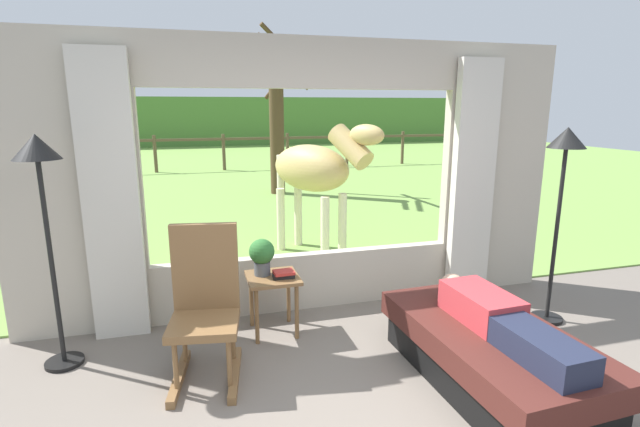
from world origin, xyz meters
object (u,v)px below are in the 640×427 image
at_px(recliner_sofa, 490,354).
at_px(floor_lamp_right, 564,167).
at_px(reclining_person, 498,318).
at_px(floor_lamp_left, 41,182).
at_px(horse, 315,170).
at_px(pasture_tree, 278,117).
at_px(potted_plant, 262,255).
at_px(book_stack, 284,274).
at_px(side_table, 273,286).
at_px(rocking_chair, 205,304).

bearing_deg(recliner_sofa, floor_lamp_right, 30.14).
distance_m(reclining_person, floor_lamp_left, 3.34).
distance_m(floor_lamp_right, horse, 2.91).
height_order(floor_lamp_right, pasture_tree, pasture_tree).
xyz_separation_m(recliner_sofa, floor_lamp_right, (1.14, 0.73, 1.21)).
relative_size(potted_plant, floor_lamp_left, 0.18).
distance_m(recliner_sofa, pasture_tree, 7.90).
xyz_separation_m(reclining_person, pasture_tree, (-0.04, 7.81, 1.20)).
bearing_deg(pasture_tree, book_stack, -100.51).
distance_m(side_table, pasture_tree, 6.83).
distance_m(recliner_sofa, side_table, 1.81).
bearing_deg(horse, pasture_tree, -124.47).
bearing_deg(book_stack, reclining_person, -42.72).
height_order(recliner_sofa, rocking_chair, rocking_chair).
bearing_deg(floor_lamp_left, rocking_chair, -21.19).
distance_m(rocking_chair, book_stack, 0.80).
height_order(book_stack, horse, horse).
bearing_deg(floor_lamp_left, reclining_person, -20.79).
bearing_deg(potted_plant, floor_lamp_right, -11.09).
bearing_deg(floor_lamp_right, book_stack, 170.87).
bearing_deg(floor_lamp_left, book_stack, 0.96).
xyz_separation_m(recliner_sofa, rocking_chair, (-1.94, 0.68, 0.33)).
xyz_separation_m(floor_lamp_left, horse, (2.57, 2.07, -0.27)).
distance_m(recliner_sofa, book_stack, 1.73).
distance_m(rocking_chair, floor_lamp_left, 1.45).
bearing_deg(horse, recliner_sofa, 68.51).
xyz_separation_m(rocking_chair, book_stack, (0.67, 0.44, 0.00)).
xyz_separation_m(book_stack, floor_lamp_right, (2.41, -0.39, 0.88)).
bearing_deg(floor_lamp_right, side_table, 169.89).
distance_m(reclining_person, potted_plant, 1.94).
xyz_separation_m(side_table, potted_plant, (-0.08, 0.06, 0.28)).
height_order(rocking_chair, potted_plant, rocking_chair).
xyz_separation_m(rocking_chair, floor_lamp_left, (-1.07, 0.42, 0.88)).
xyz_separation_m(reclining_person, rocking_chair, (-1.94, 0.73, 0.02)).
bearing_deg(floor_lamp_left, potted_plant, 5.31).
height_order(potted_plant, pasture_tree, pasture_tree).
xyz_separation_m(rocking_chair, horse, (1.50, 2.48, 0.61)).
relative_size(book_stack, horse, 0.11).
relative_size(recliner_sofa, floor_lamp_left, 0.99).
bearing_deg(horse, potted_plant, 33.23).
relative_size(recliner_sofa, book_stack, 9.14).
xyz_separation_m(floor_lamp_right, pasture_tree, (-1.18, 7.02, 0.29)).
relative_size(recliner_sofa, floor_lamp_right, 0.98).
distance_m(recliner_sofa, potted_plant, 1.96).
height_order(reclining_person, floor_lamp_right, floor_lamp_right).
xyz_separation_m(reclining_person, side_table, (-1.35, 1.23, -0.10)).
height_order(side_table, horse, horse).
height_order(reclining_person, potted_plant, potted_plant).
relative_size(reclining_person, pasture_tree, 0.41).
bearing_deg(potted_plant, book_stack, -35.49).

